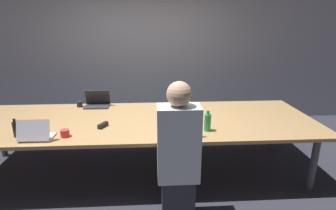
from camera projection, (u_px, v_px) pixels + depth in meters
name	position (u px, v px, depth m)	size (l,w,h in m)	color
ground_plane	(140.00, 170.00, 3.55)	(24.00, 24.00, 0.00)	#2D2D38
curtain_wall	(142.00, 51.00, 5.06)	(12.00, 0.06, 2.80)	#9999A3
conference_table	(138.00, 122.00, 3.34)	(4.46, 1.44, 0.74)	tan
laptop_near_left	(35.00, 134.00, 2.71)	(0.33, 0.23, 0.23)	silver
cup_near_left	(65.00, 133.00, 2.80)	(0.09, 0.09, 0.08)	red
bottle_near_left	(16.00, 129.00, 2.79)	(0.06, 0.06, 0.20)	black
laptop_far_midleft	(97.00, 102.00, 3.83)	(0.35, 0.23, 0.23)	#333338
cup_far_midleft	(80.00, 104.00, 3.81)	(0.08, 0.08, 0.08)	#232328
laptop_near_midright	(184.00, 130.00, 2.81)	(0.31, 0.25, 0.25)	#333338
person_near_midright	(178.00, 156.00, 2.50)	(0.40, 0.24, 1.42)	#2D2D38
bottle_near_midright	(208.00, 122.00, 2.94)	(0.08, 0.08, 0.24)	green
stapler	(103.00, 125.00, 3.06)	(0.11, 0.15, 0.05)	black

